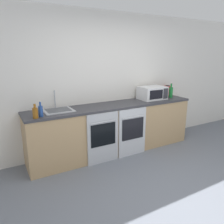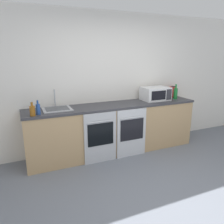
% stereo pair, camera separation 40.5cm
% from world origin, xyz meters
% --- Properties ---
extents(ground_plane, '(16.00, 16.00, 0.00)m').
position_xyz_m(ground_plane, '(0.00, 0.00, 0.00)').
color(ground_plane, slate).
extents(wall_back, '(10.00, 0.06, 2.60)m').
position_xyz_m(wall_back, '(0.00, 1.97, 1.30)').
color(wall_back, silver).
rests_on(wall_back, ground_plane).
extents(counter_back, '(3.24, 0.61, 0.94)m').
position_xyz_m(counter_back, '(0.00, 1.64, 0.47)').
color(counter_back, tan).
rests_on(counter_back, ground_plane).
extents(oven_left, '(0.58, 0.06, 0.90)m').
position_xyz_m(oven_left, '(-0.40, 1.33, 0.46)').
color(oven_left, '#B7BABF').
rests_on(oven_left, ground_plane).
extents(oven_right, '(0.58, 0.06, 0.90)m').
position_xyz_m(oven_right, '(0.21, 1.33, 0.46)').
color(oven_right, silver).
rests_on(oven_right, ground_plane).
extents(microwave, '(0.54, 0.38, 0.26)m').
position_xyz_m(microwave, '(0.92, 1.68, 1.07)').
color(microwave, silver).
rests_on(microwave, counter_back).
extents(bottle_blue, '(0.07, 0.07, 0.22)m').
position_xyz_m(bottle_blue, '(-1.36, 1.48, 1.03)').
color(bottle_blue, '#234793').
rests_on(bottle_blue, counter_back).
extents(bottle_green, '(0.08, 0.08, 0.30)m').
position_xyz_m(bottle_green, '(1.37, 1.61, 1.06)').
color(bottle_green, '#19722D').
rests_on(bottle_green, counter_back).
extents(bottle_amber, '(0.08, 0.08, 0.21)m').
position_xyz_m(bottle_amber, '(-1.44, 1.43, 1.02)').
color(bottle_amber, '#8C5114').
rests_on(bottle_amber, counter_back).
extents(kettle, '(0.16, 0.16, 0.23)m').
position_xyz_m(kettle, '(1.47, 1.82, 1.05)').
color(kettle, '#B2332D').
rests_on(kettle, counter_back).
extents(sink, '(0.47, 0.42, 0.31)m').
position_xyz_m(sink, '(-1.04, 1.69, 0.95)').
color(sink, '#A8AAAF').
rests_on(sink, counter_back).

